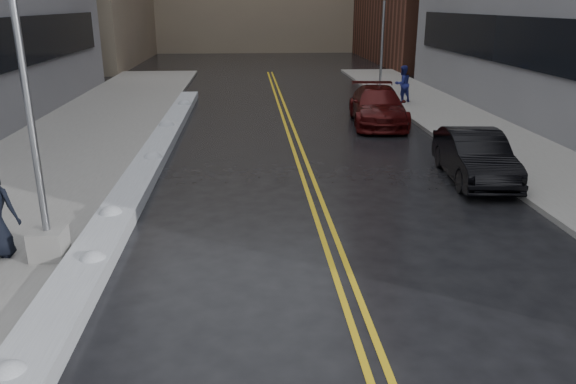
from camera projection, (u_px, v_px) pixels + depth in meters
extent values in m
plane|color=black|center=(210.00, 309.00, 9.69)|extent=(160.00, 160.00, 0.00)
cube|color=gray|center=(54.00, 159.00, 18.72)|extent=(5.50, 50.00, 0.15)
cube|color=gray|center=(511.00, 150.00, 19.81)|extent=(4.00, 50.00, 0.15)
cube|color=gold|center=(296.00, 156.00, 19.30)|extent=(0.12, 50.00, 0.01)
cube|color=gold|center=(304.00, 156.00, 19.32)|extent=(0.12, 50.00, 0.01)
cube|color=silver|center=(144.00, 171.00, 17.03)|extent=(0.90, 30.00, 0.34)
cube|color=gray|center=(49.00, 244.00, 11.21)|extent=(0.65, 0.65, 0.60)
cylinder|color=gray|center=(20.00, 48.00, 10.00)|extent=(0.14, 0.14, 7.00)
cylinder|color=maroon|center=(485.00, 140.00, 19.62)|extent=(0.24, 0.24, 0.60)
sphere|color=maroon|center=(486.00, 132.00, 19.52)|extent=(0.26, 0.26, 0.26)
cylinder|color=maroon|center=(485.00, 139.00, 19.60)|extent=(0.25, 0.10, 0.10)
cylinder|color=gray|center=(382.00, 46.00, 32.11)|extent=(0.14, 0.14, 5.00)
imported|color=navy|center=(402.00, 84.00, 28.75)|extent=(1.10, 0.99, 1.86)
imported|color=black|center=(475.00, 156.00, 16.52)|extent=(1.96, 4.57, 1.46)
imported|color=#3D0909|center=(378.00, 106.00, 24.20)|extent=(2.78, 5.64, 1.58)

